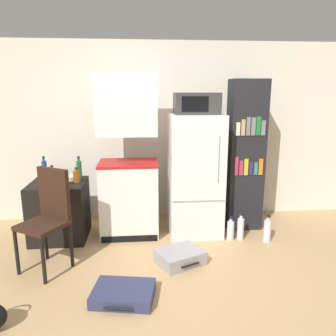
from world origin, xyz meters
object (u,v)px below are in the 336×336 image
Objects in this scene: bottle_amber_beer at (77,176)px; chair at (49,211)px; water_bottle_front at (240,228)px; water_bottle_middle at (267,230)px; bookshelf at (245,156)px; bottle_clear_short at (52,175)px; microwave at (197,103)px; bottle_milk_white at (63,181)px; suitcase_small_flat at (123,294)px; suitcase_large_flat at (180,257)px; bowl at (70,178)px; bottle_ketchup_red at (49,179)px; refrigerator at (195,175)px; water_bottle_back at (230,230)px; kitchen_hutch at (128,163)px; bottle_green_tall at (79,169)px; side_table at (60,210)px; bottle_blue_soda at (44,169)px.

bottle_amber_beer is 0.18× the size of chair.
water_bottle_middle is at bearing -16.33° from water_bottle_front.
bookshelf reaches higher than bottle_clear_short.
microwave reaches higher than bottle_milk_white.
suitcase_small_flat is (0.60, -1.33, -0.73)m from bottle_amber_beer.
bowl is at bearing 120.72° from suitcase_large_flat.
water_bottle_middle is at bearing -71.69° from bookshelf.
bowl is at bearing 32.96° from bottle_clear_short.
bowl is 0.31× the size of suitcase_small_flat.
refrigerator is at bearing 4.81° from bottle_ketchup_red.
water_bottle_back is (1.96, -0.36, -0.61)m from bowl.
water_bottle_back is at bearing -13.35° from kitchen_hutch.
suitcase_large_flat is at bearing -27.84° from bottle_clear_short.
bottle_green_tall reaches higher than bottle_amber_beer.
suitcase_large_flat is at bearing 55.05° from suitcase_small_flat.
suitcase_small_flat is at bearing -58.03° from side_table.
kitchen_hutch reaches higher than bottle_milk_white.
refrigerator reaches higher than bottle_blue_soda.
chair is at bearing 150.03° from suitcase_small_flat.
bowl is at bearing 169.24° from water_bottle_middle.
kitchen_hutch reaches higher than water_bottle_front.
suitcase_large_flat is at bearing -24.70° from bottle_milk_white.
bottle_amber_beer reaches higher than bottle_milk_white.
bottle_milk_white reaches higher than suitcase_large_flat.
bottle_clear_short is 1.79m from suitcase_large_flat.
microwave is at bearing -168.89° from bookshelf.
bottle_clear_short is at bearing -147.04° from bowl.
bottle_clear_short is 1.48× the size of bottle_milk_white.
bookshelf is at bearing 52.63° from chair.
side_table is 0.45m from bottle_clear_short.
bowl is at bearing 174.50° from kitchen_hutch.
bowl is at bearing 44.13° from side_table.
bottle_blue_soda reaches higher than bottle_amber_beer.
bottle_clear_short is at bearing 132.51° from bottle_milk_white.
side_table is at bearing -179.24° from microwave.
bottle_green_tall is 1.83m from suitcase_small_flat.
refrigerator is at bearing 152.91° from water_bottle_front.
bowl reaches higher than water_bottle_front.
bottle_amber_beer is 0.32m from bottle_ketchup_red.
water_bottle_middle is (2.57, -0.21, -0.64)m from bottle_ketchup_red.
bottle_ketchup_red is 0.32× the size of suitcase_large_flat.
bookshelf is 2.24m from bowl.
refrigerator is at bearing 45.49° from suitcase_large_flat.
bowl reaches higher than side_table.
side_table is 1.62m from suitcase_large_flat.
bookshelf is at bearing 6.55° from bottle_ketchup_red.
suitcase_large_flat is at bearing -28.53° from side_table.
bottle_milk_white is at bearing 177.73° from water_bottle_back.
kitchen_hutch is 3.39× the size of suitcase_small_flat.
water_bottle_front is at bearing 48.12° from suitcase_small_flat.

